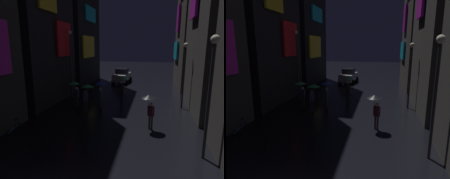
% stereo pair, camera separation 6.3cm
% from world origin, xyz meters
% --- Properties ---
extents(building_left_far, '(4.25, 8.61, 20.65)m').
position_xyz_m(building_left_far, '(-7.48, 22.30, 10.33)').
color(building_left_far, black).
rests_on(building_left_far, ground).
extents(building_right_far, '(4.25, 8.77, 14.56)m').
position_xyz_m(building_right_far, '(7.48, 22.39, 7.29)').
color(building_right_far, '#2D2826').
rests_on(building_right_far, ground).
extents(pedestrian_foreground_right_black, '(0.90, 0.90, 2.12)m').
position_xyz_m(pedestrian_foreground_right_black, '(2.51, 8.27, 1.67)').
color(pedestrian_foreground_right_black, '#38332D').
rests_on(pedestrian_foreground_right_black, ground).
extents(pedestrian_far_right_green, '(0.90, 0.90, 2.12)m').
position_xyz_m(pedestrian_far_right_green, '(-2.17, 10.65, 1.67)').
color(pedestrian_far_right_green, '#2D2D38').
rests_on(pedestrian_far_right_green, ground).
extents(pedestrian_midstreet_left_blue, '(0.90, 0.90, 2.12)m').
position_xyz_m(pedestrian_midstreet_left_blue, '(-1.48, 12.03, 1.67)').
color(pedestrian_midstreet_left_blue, '#2D2D38').
rests_on(pedestrian_midstreet_left_blue, ground).
extents(pedestrian_near_crossing_green, '(0.90, 0.90, 2.12)m').
position_xyz_m(pedestrian_near_crossing_green, '(-3.51, 11.63, 1.67)').
color(pedestrian_near_crossing_green, '#38332D').
rests_on(pedestrian_near_crossing_green, ground).
extents(pedestrian_foreground_left_green, '(0.90, 0.90, 2.12)m').
position_xyz_m(pedestrian_foreground_left_green, '(-0.12, 15.02, 1.67)').
color(pedestrian_foreground_left_green, black).
rests_on(pedestrian_foreground_left_green, ground).
extents(bicycle_parked_at_storefront, '(0.46, 1.79, 0.96)m').
position_xyz_m(bicycle_parked_at_storefront, '(-4.60, 5.45, 0.39)').
color(bicycle_parked_at_storefront, black).
rests_on(bicycle_parked_at_storefront, ground).
extents(car_distant, '(2.52, 4.28, 1.92)m').
position_xyz_m(car_distant, '(-1.51, 23.51, 0.93)').
color(car_distant, '#99999E').
rests_on(car_distant, ground).
extents(streetlamp_right_near, '(0.36, 0.36, 5.36)m').
position_xyz_m(streetlamp_right_near, '(5.00, 5.52, 3.36)').
color(streetlamp_right_near, '#2D2D33').
rests_on(streetlamp_right_near, ground).
extents(streetlamp_left_far, '(0.36, 0.36, 6.30)m').
position_xyz_m(streetlamp_left_far, '(-5.00, 14.49, 3.87)').
color(streetlamp_left_far, '#2D2D33').
rests_on(streetlamp_left_far, ground).
extents(streetlamp_right_far, '(0.36, 0.36, 5.16)m').
position_xyz_m(streetlamp_right_far, '(5.00, 13.02, 3.25)').
color(streetlamp_right_far, '#2D2D33').
rests_on(streetlamp_right_far, ground).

